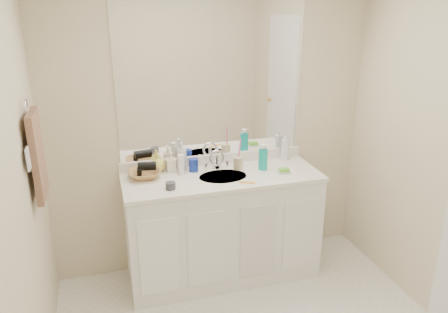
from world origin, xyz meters
TOP-DOWN VIEW (x-y plane):
  - wall_back at (0.00, 1.30)m, footprint 2.60×0.02m
  - wall_left at (-1.30, 0.00)m, footprint 0.02×2.60m
  - vanity_cabinet at (0.00, 1.02)m, footprint 1.50×0.55m
  - countertop at (0.00, 1.02)m, footprint 1.52×0.57m
  - backsplash at (0.00, 1.29)m, footprint 1.52×0.03m
  - sink_basin at (0.00, 1.00)m, footprint 0.37×0.37m
  - faucet at (0.00, 1.18)m, footprint 0.02×0.02m
  - mirror at (0.00, 1.29)m, footprint 1.48×0.01m
  - blue_mug at (-0.19, 1.17)m, footprint 0.09×0.09m
  - tan_cup at (0.16, 1.12)m, footprint 0.09×0.09m
  - toothbrush at (0.17, 1.12)m, footprint 0.02×0.04m
  - mouthwash_bottle at (0.35, 1.06)m, footprint 0.08×0.08m
  - clear_pump_bottle at (0.61, 1.22)m, footprint 0.08×0.08m
  - soap_dish at (0.48, 0.93)m, footprint 0.10×0.09m
  - green_soap at (0.48, 0.93)m, footprint 0.08×0.06m
  - orange_comb at (0.13, 0.83)m, footprint 0.12×0.07m
  - dark_jar at (-0.42, 0.88)m, footprint 0.08×0.08m
  - extra_white_bottle at (-0.30, 1.13)m, footprint 0.06×0.06m
  - soap_bottle_white at (-0.27, 1.24)m, footprint 0.10×0.10m
  - soap_bottle_cream at (-0.36, 1.22)m, footprint 0.07×0.08m
  - soap_bottle_yellow at (-0.46, 1.25)m, footprint 0.12×0.12m
  - wicker_basket at (-0.57, 1.15)m, footprint 0.25×0.25m
  - hair_dryer at (-0.55, 1.15)m, footprint 0.15×0.09m
  - towel_ring at (-1.27, 0.77)m, footprint 0.01×0.11m
  - hand_towel at (-1.25, 0.77)m, footprint 0.04×0.32m
  - switch_plate at (-1.27, 0.57)m, footprint 0.01×0.08m

SIDE VIEW (x-z plane):
  - vanity_cabinet at x=0.00m, z-range 0.00..0.85m
  - countertop at x=0.00m, z-range 0.85..0.88m
  - sink_basin at x=0.00m, z-range 0.86..0.88m
  - orange_comb at x=0.13m, z-range 0.88..0.88m
  - soap_dish at x=0.48m, z-range 0.88..0.89m
  - green_soap at x=0.48m, z-range 0.89..0.92m
  - dark_jar at x=-0.42m, z-range 0.88..0.93m
  - wicker_basket at x=-0.57m, z-range 0.88..0.94m
  - backsplash at x=0.00m, z-range 0.88..0.96m
  - tan_cup at x=0.16m, z-range 0.88..0.98m
  - blue_mug at x=-0.19m, z-range 0.88..0.98m
  - faucet at x=0.00m, z-range 0.88..0.99m
  - soap_bottle_yellow at x=-0.46m, z-range 0.88..1.03m
  - soap_bottle_cream at x=-0.36m, z-range 0.88..1.04m
  - extra_white_bottle at x=-0.30m, z-range 0.88..1.04m
  - mouthwash_bottle at x=0.35m, z-range 0.88..1.05m
  - clear_pump_bottle at x=0.61m, z-range 0.88..1.05m
  - hair_dryer at x=-0.55m, z-range 0.94..1.00m
  - soap_bottle_white at x=-0.27m, z-range 0.88..1.10m
  - toothbrush at x=0.17m, z-range 0.93..1.13m
  - wall_back at x=0.00m, z-range 0.00..2.40m
  - wall_left at x=-1.30m, z-range 0.00..2.40m
  - hand_towel at x=-1.25m, z-range 0.98..1.52m
  - switch_plate at x=-1.27m, z-range 1.24..1.36m
  - towel_ring at x=-1.27m, z-range 1.49..1.61m
  - mirror at x=0.00m, z-range 0.96..2.16m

